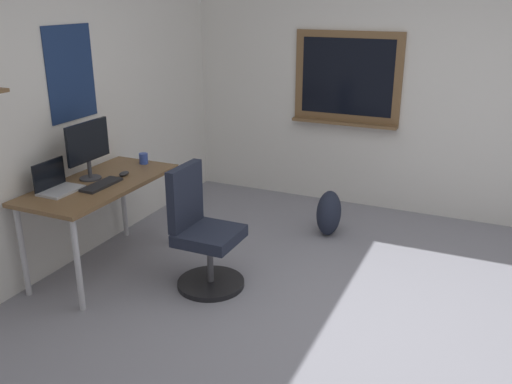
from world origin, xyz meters
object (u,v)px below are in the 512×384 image
Objects in this scene: laptop at (56,184)px; keyboard at (102,185)px; monitor_primary at (88,146)px; desk at (100,192)px; coffee_mug at (144,159)px; computer_mouse at (124,174)px; backpack at (329,213)px; office_chair at (202,236)px.

laptop is 0.33m from keyboard.
monitor_primary reaches higher than laptop.
coffee_mug reaches higher than desk.
computer_mouse is 1.91m from backpack.
backpack is (0.84, -1.44, -0.58)m from coffee_mug.
monitor_primary is 1.25× the size of keyboard.
coffee_mug is 0.21× the size of backpack.
desk is at bearing -26.93° from laptop.
computer_mouse is 0.35m from coffee_mug.
office_chair is 2.05× the size of monitor_primary.
backpack is at bearing -46.33° from desk.
laptop is at bearing 155.75° from computer_mouse.
backpack is at bearing -43.42° from keyboard.
desk is 3.07× the size of backpack.
office_chair reaches higher than backpack.
desk is 4.25× the size of laptop.
monitor_primary is 0.36m from computer_mouse.
keyboard is 3.56× the size of computer_mouse.
laptop reaches higher than keyboard.
monitor_primary reaches higher than desk.
keyboard is (-0.10, -0.18, -0.26)m from monitor_primary.
office_chair is at bearing -78.91° from keyboard.
backpack is (1.31, -0.60, -0.19)m from office_chair.
laptop is at bearing 110.74° from office_chair.
office_chair reaches higher than keyboard.
keyboard is (-0.07, -0.08, 0.09)m from desk.
coffee_mug is (0.86, -0.18, -0.01)m from laptop.
computer_mouse is at bearing 80.90° from office_chair.
coffee_mug reaches higher than computer_mouse.
desk is 2.08m from backpack.
backpack is (1.70, -1.62, -0.59)m from laptop.
computer_mouse is 0.24× the size of backpack.
computer_mouse reaches higher than keyboard.
monitor_primary reaches higher than coffee_mug.
office_chair is 3.06× the size of laptop.
monitor_primary is at bearing 61.46° from keyboard.
backpack is (1.47, -1.39, -0.54)m from keyboard.
monitor_primary is at bearing 165.93° from coffee_mug.
office_chair reaches higher than desk.
desk is at bearing 133.67° from backpack.
monitor_primary is 0.59m from coffee_mug.
monitor_primary is at bearing 134.88° from computer_mouse.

